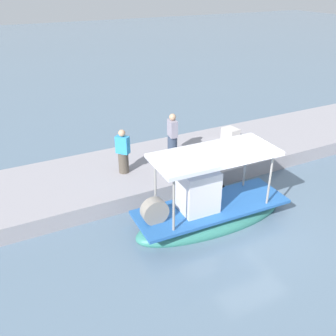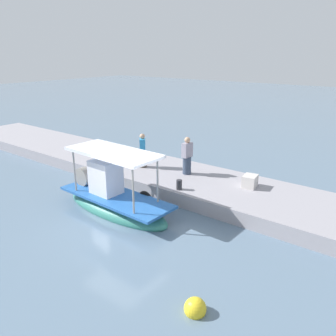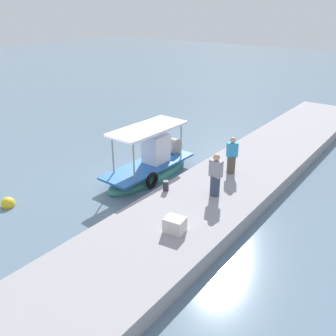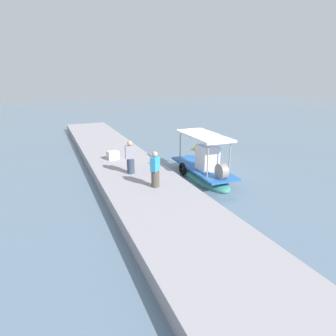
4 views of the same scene
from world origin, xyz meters
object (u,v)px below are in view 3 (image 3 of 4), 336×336
at_px(fisherman_near_bollard, 215,177).
at_px(marker_buoy, 8,204).
at_px(mooring_bollard, 166,186).
at_px(fisherman_by_crate, 232,157).
at_px(cargo_crate, 175,225).
at_px(main_fishing_boat, 151,167).

relative_size(fisherman_near_bollard, marker_buoy, 3.15).
bearing_deg(mooring_bollard, marker_buoy, 129.40).
bearing_deg(fisherman_by_crate, fisherman_near_bollard, -167.68).
bearing_deg(cargo_crate, fisherman_by_crate, 7.99).
height_order(fisherman_near_bollard, cargo_crate, fisherman_near_bollard).
distance_m(fisherman_near_bollard, fisherman_by_crate, 2.35).
height_order(cargo_crate, marker_buoy, cargo_crate).
height_order(fisherman_by_crate, mooring_bollard, fisherman_by_crate).
relative_size(fisherman_by_crate, marker_buoy, 3.03).
xyz_separation_m(fisherman_near_bollard, marker_buoy, (-4.97, 6.80, -1.28)).
relative_size(fisherman_by_crate, cargo_crate, 2.50).
relative_size(fisherman_near_bollard, cargo_crate, 2.61).
bearing_deg(main_fishing_boat, fisherman_near_bollard, -101.06).
height_order(main_fishing_boat, fisherman_by_crate, main_fishing_boat).
bearing_deg(main_fishing_boat, mooring_bollard, -127.12).
relative_size(mooring_bollard, cargo_crate, 0.62).
bearing_deg(fisherman_near_bollard, cargo_crate, -175.32).
height_order(fisherman_by_crate, marker_buoy, fisherman_by_crate).
height_order(main_fishing_boat, cargo_crate, main_fishing_boat).
height_order(main_fishing_boat, fisherman_near_bollard, main_fishing_boat).
bearing_deg(marker_buoy, fisherman_by_crate, -40.93).
bearing_deg(fisherman_near_bollard, marker_buoy, 126.15).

